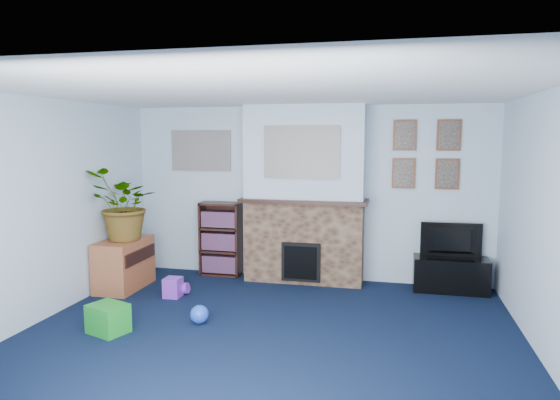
% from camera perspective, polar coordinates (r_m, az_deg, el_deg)
% --- Properties ---
extents(floor, '(5.00, 4.50, 0.01)m').
position_cam_1_polar(floor, '(5.10, -1.57, -15.60)').
color(floor, black).
rests_on(floor, ground).
extents(ceiling, '(5.00, 4.50, 0.01)m').
position_cam_1_polar(ceiling, '(4.72, -1.67, 12.36)').
color(ceiling, white).
rests_on(ceiling, wall_back).
extents(wall_back, '(5.00, 0.04, 2.40)m').
position_cam_1_polar(wall_back, '(6.94, 3.08, 0.78)').
color(wall_back, silver).
rests_on(wall_back, ground).
extents(wall_front, '(5.00, 0.04, 2.40)m').
position_cam_1_polar(wall_front, '(2.70, -13.94, -9.72)').
color(wall_front, silver).
rests_on(wall_front, ground).
extents(wall_left, '(0.04, 4.50, 2.40)m').
position_cam_1_polar(wall_left, '(5.91, -25.79, -1.06)').
color(wall_left, silver).
rests_on(wall_left, ground).
extents(wall_right, '(0.04, 4.50, 2.40)m').
position_cam_1_polar(wall_right, '(4.80, 28.72, -3.00)').
color(wall_right, silver).
rests_on(wall_right, ground).
extents(chimney_breast, '(1.72, 0.50, 2.40)m').
position_cam_1_polar(chimney_breast, '(6.75, 2.78, 0.46)').
color(chimney_breast, brown).
rests_on(chimney_breast, ground).
extents(collage_main, '(1.00, 0.03, 0.68)m').
position_cam_1_polar(collage_main, '(6.50, 2.47, 5.47)').
color(collage_main, gray).
rests_on(collage_main, chimney_breast).
extents(collage_left, '(0.90, 0.03, 0.58)m').
position_cam_1_polar(collage_left, '(7.32, -9.01, 5.59)').
color(collage_left, gray).
rests_on(collage_left, wall_back).
extents(portrait_tl, '(0.30, 0.03, 0.40)m').
position_cam_1_polar(portrait_tl, '(6.78, 14.07, 7.20)').
color(portrait_tl, brown).
rests_on(portrait_tl, wall_back).
extents(portrait_tr, '(0.30, 0.03, 0.40)m').
position_cam_1_polar(portrait_tr, '(6.81, 18.73, 7.03)').
color(portrait_tr, brown).
rests_on(portrait_tr, wall_back).
extents(portrait_bl, '(0.30, 0.03, 0.40)m').
position_cam_1_polar(portrait_bl, '(6.80, 13.94, 2.98)').
color(portrait_bl, brown).
rests_on(portrait_bl, wall_back).
extents(portrait_br, '(0.30, 0.03, 0.40)m').
position_cam_1_polar(portrait_br, '(6.83, 18.56, 2.83)').
color(portrait_br, brown).
rests_on(portrait_br, wall_back).
extents(tv_stand, '(0.93, 0.39, 0.44)m').
position_cam_1_polar(tv_stand, '(6.85, 18.90, -8.01)').
color(tv_stand, black).
rests_on(tv_stand, ground).
extents(television, '(0.77, 0.13, 0.44)m').
position_cam_1_polar(television, '(6.77, 19.04, -4.41)').
color(television, black).
rests_on(television, tv_stand).
extents(bookshelf, '(0.58, 0.28, 1.05)m').
position_cam_1_polar(bookshelf, '(7.23, -6.76, -4.61)').
color(bookshelf, black).
rests_on(bookshelf, ground).
extents(sideboard, '(0.46, 0.83, 0.65)m').
position_cam_1_polar(sideboard, '(6.89, -17.40, -6.78)').
color(sideboard, '#A45734').
rests_on(sideboard, ground).
extents(potted_plant, '(0.79, 0.89, 0.94)m').
position_cam_1_polar(potted_plant, '(6.68, -17.49, -0.51)').
color(potted_plant, '#26661E').
rests_on(potted_plant, sideboard).
extents(mantel_clock, '(0.11, 0.07, 0.16)m').
position_cam_1_polar(mantel_clock, '(6.70, 2.73, 0.72)').
color(mantel_clock, gold).
rests_on(mantel_clock, chimney_breast).
extents(mantel_candle, '(0.05, 0.05, 0.17)m').
position_cam_1_polar(mantel_candle, '(6.65, 5.40, 0.73)').
color(mantel_candle, '#B2BFC6').
rests_on(mantel_candle, chimney_breast).
extents(mantel_teddy, '(0.13, 0.13, 0.13)m').
position_cam_1_polar(mantel_teddy, '(6.81, -1.58, 0.79)').
color(mantel_teddy, gray).
rests_on(mantel_teddy, chimney_breast).
extents(mantel_can, '(0.07, 0.07, 0.13)m').
position_cam_1_polar(mantel_can, '(6.61, 8.43, 0.48)').
color(mantel_can, purple).
rests_on(mantel_can, chimney_breast).
extents(green_crate, '(0.44, 0.40, 0.29)m').
position_cam_1_polar(green_crate, '(5.49, -19.05, -12.75)').
color(green_crate, '#198C26').
rests_on(green_crate, ground).
extents(toy_ball, '(0.20, 0.20, 0.20)m').
position_cam_1_polar(toy_ball, '(5.52, -9.19, -12.87)').
color(toy_ball, blue).
rests_on(toy_ball, ground).
extents(toy_block, '(0.20, 0.20, 0.24)m').
position_cam_1_polar(toy_block, '(6.42, -12.14, -9.84)').
color(toy_block, purple).
rests_on(toy_block, ground).
extents(toy_tube, '(0.32, 0.14, 0.18)m').
position_cam_1_polar(toy_tube, '(6.53, -11.68, -9.92)').
color(toy_tube, purple).
rests_on(toy_tube, ground).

